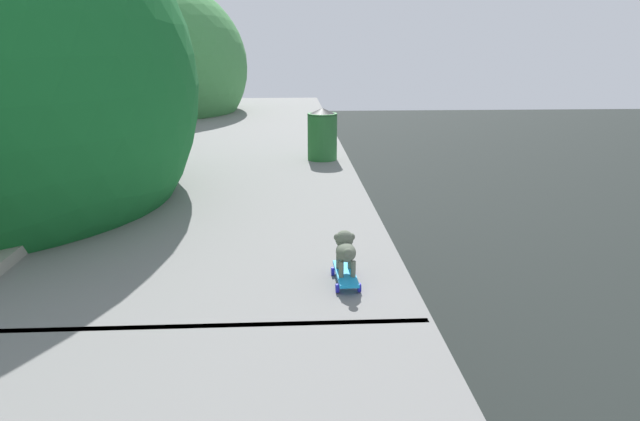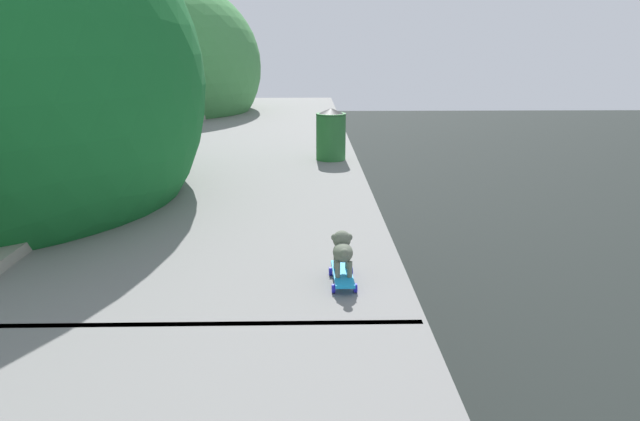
% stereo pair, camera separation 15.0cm
% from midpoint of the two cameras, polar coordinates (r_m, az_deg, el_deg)
% --- Properties ---
extents(car_yellow_cab_fifth, '(2.02, 3.90, 1.54)m').
position_cam_midpoint_polar(car_yellow_cab_fifth, '(16.40, -28.27, -8.87)').
color(car_yellow_cab_fifth, gold).
rests_on(car_yellow_cab_fifth, ground).
extents(city_bus, '(2.51, 11.32, 3.28)m').
position_cam_midpoint_polar(city_bus, '(26.36, -25.73, 3.21)').
color(city_bus, '#AF1A1C').
rests_on(city_bus, ground).
extents(roadside_tree_far, '(5.34, 5.34, 8.83)m').
position_cam_midpoint_polar(roadside_tree_far, '(15.78, -17.52, 13.39)').
color(roadside_tree_far, brown).
rests_on(roadside_tree_far, ground).
extents(toy_skateboard, '(0.19, 0.50, 0.09)m').
position_cam_midpoint_polar(toy_skateboard, '(4.29, 1.54, -6.39)').
color(toy_skateboard, '#1A98DA').
rests_on(toy_skateboard, overpass_deck).
extents(small_dog, '(0.16, 0.34, 0.29)m').
position_cam_midpoint_polar(small_dog, '(4.24, 1.52, -3.77)').
color(small_dog, '#5E6654').
rests_on(small_dog, toy_skateboard).
extents(litter_bin, '(0.46, 0.46, 0.78)m').
position_cam_midpoint_polar(litter_bin, '(8.77, -0.26, 7.67)').
color(litter_bin, '#296A31').
rests_on(litter_bin, overpass_deck).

